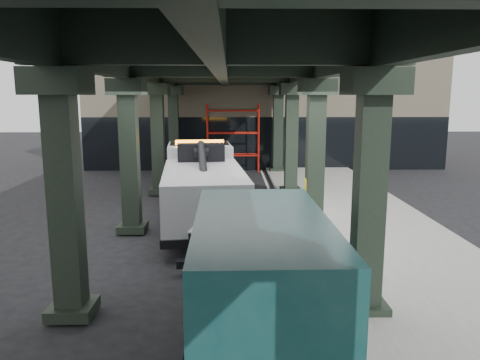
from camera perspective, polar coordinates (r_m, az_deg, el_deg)
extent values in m
plane|color=black|center=(13.77, -0.48, -8.74)|extent=(90.00, 90.00, 0.00)
cube|color=gray|center=(16.33, 15.50, -5.77)|extent=(5.00, 40.00, 0.15)
cube|color=silver|center=(15.78, 5.65, -6.26)|extent=(0.12, 38.00, 0.01)
cube|color=black|center=(9.64, 15.46, -2.02)|extent=(0.55, 0.55, 5.00)
cube|color=black|center=(9.43, 16.13, 11.46)|extent=(1.10, 1.10, 0.50)
cube|color=black|center=(10.37, 14.83, -14.65)|extent=(0.90, 0.90, 0.24)
cube|color=black|center=(15.40, 9.14, 2.74)|extent=(0.55, 0.55, 5.00)
cube|color=black|center=(15.27, 9.39, 11.14)|extent=(1.10, 1.10, 0.50)
cube|color=black|center=(15.87, 8.90, -5.59)|extent=(0.90, 0.90, 0.24)
cube|color=black|center=(21.29, 6.28, 4.88)|extent=(0.55, 0.55, 5.00)
cube|color=black|center=(21.20, 6.40, 10.95)|extent=(1.10, 1.10, 0.50)
cube|color=black|center=(21.63, 6.16, -1.25)|extent=(0.90, 0.90, 0.24)
cube|color=black|center=(27.23, 4.65, 6.09)|extent=(0.55, 0.55, 5.00)
cube|color=black|center=(27.16, 4.72, 10.83)|extent=(1.10, 1.10, 0.50)
cube|color=black|center=(27.50, 4.58, 1.26)|extent=(0.90, 0.90, 0.24)
cube|color=black|center=(9.79, -20.53, -2.12)|extent=(0.55, 0.55, 5.00)
cube|color=black|center=(9.59, -21.39, 11.13)|extent=(1.10, 1.10, 0.50)
cube|color=black|center=(10.51, -19.71, -14.57)|extent=(0.90, 0.90, 0.24)
cube|color=black|center=(15.49, -13.28, 2.64)|extent=(0.55, 0.55, 5.00)
cube|color=black|center=(15.37, -13.63, 10.98)|extent=(1.10, 1.10, 0.50)
cube|color=black|center=(15.96, -12.93, -5.64)|extent=(0.90, 0.90, 0.24)
cube|color=black|center=(21.36, -9.95, 4.81)|extent=(0.55, 0.55, 5.00)
cube|color=black|center=(21.27, -10.15, 10.85)|extent=(1.10, 1.10, 0.50)
cube|color=black|center=(21.70, -9.76, -1.30)|extent=(0.90, 0.90, 0.24)
cube|color=black|center=(27.28, -8.06, 6.03)|extent=(0.55, 0.55, 5.00)
cube|color=black|center=(27.21, -8.18, 10.76)|extent=(1.10, 1.10, 0.50)
cube|color=black|center=(27.55, -7.94, 1.21)|extent=(0.90, 0.90, 0.24)
cube|color=black|center=(15.30, 9.48, 14.13)|extent=(0.35, 32.00, 1.10)
cube|color=black|center=(15.40, -13.76, 13.96)|extent=(0.35, 32.00, 1.10)
cube|color=black|center=(15.06, -2.18, 14.32)|extent=(0.35, 32.00, 1.10)
cube|color=black|center=(15.12, -2.20, 16.97)|extent=(7.40, 32.00, 0.30)
cube|color=#C6B793|center=(33.09, 2.58, 9.46)|extent=(22.00, 10.00, 8.00)
cylinder|color=red|center=(28.06, -3.95, 5.20)|extent=(0.08, 0.08, 4.00)
cylinder|color=red|center=(27.27, -4.03, 5.05)|extent=(0.08, 0.08, 4.00)
cylinder|color=red|center=(28.08, 2.21, 5.22)|extent=(0.08, 0.08, 4.00)
cylinder|color=red|center=(27.28, 2.30, 5.07)|extent=(0.08, 0.08, 4.00)
cylinder|color=red|center=(28.14, -0.86, 3.19)|extent=(3.00, 0.08, 0.08)
cylinder|color=red|center=(28.00, -0.87, 5.83)|extent=(3.00, 0.08, 0.08)
cylinder|color=red|center=(27.93, -0.88, 8.49)|extent=(3.00, 0.08, 0.08)
cube|color=black|center=(16.34, -4.58, -3.02)|extent=(1.79, 7.92, 0.26)
cube|color=silver|center=(18.80, -4.93, 1.49)|extent=(2.69, 2.74, 1.89)
cube|color=silver|center=(19.97, -5.00, 0.49)|extent=(2.52, 0.97, 0.94)
cube|color=black|center=(18.98, -4.98, 3.18)|extent=(2.42, 1.58, 0.89)
cube|color=silver|center=(15.02, -4.44, -1.55)|extent=(3.00, 5.46, 1.47)
cube|color=orange|center=(18.46, -4.96, 4.61)|extent=(1.91, 0.47, 0.17)
cube|color=black|center=(16.92, -4.78, 3.38)|extent=(1.73, 0.79, 0.63)
cylinder|color=black|center=(15.09, -4.52, 1.53)|extent=(0.60, 3.67, 1.40)
cube|color=black|center=(12.72, -3.89, -8.65)|extent=(0.45, 1.49, 0.19)
cube|color=black|center=(12.05, -3.71, -10.02)|extent=(1.69, 0.42, 0.19)
cylinder|color=black|center=(19.29, -8.33, -1.51)|extent=(0.48, 1.18, 1.15)
cylinder|color=silver|center=(19.29, -8.33, -1.51)|extent=(0.47, 0.67, 0.63)
cylinder|color=black|center=(19.36, -1.50, -1.36)|extent=(0.48, 1.18, 1.15)
cylinder|color=silver|center=(19.36, -1.50, -1.36)|extent=(0.47, 0.67, 0.63)
cylinder|color=black|center=(15.93, -8.66, -4.05)|extent=(0.48, 1.18, 1.15)
cylinder|color=silver|center=(15.93, -8.66, -4.05)|extent=(0.47, 0.67, 0.63)
cylinder|color=black|center=(16.01, -0.37, -3.86)|extent=(0.48, 1.18, 1.15)
cylinder|color=silver|center=(16.01, -0.37, -3.86)|extent=(0.47, 0.67, 0.63)
cylinder|color=black|center=(14.61, -8.84, -5.37)|extent=(0.48, 1.18, 1.15)
cylinder|color=silver|center=(14.61, -8.84, -5.37)|extent=(0.47, 0.67, 0.63)
cylinder|color=black|center=(14.70, 0.21, -5.15)|extent=(0.48, 1.18, 1.15)
cylinder|color=silver|center=(14.70, 0.21, -5.15)|extent=(0.47, 0.67, 0.63)
cube|color=#113E3E|center=(11.09, 1.42, -8.01)|extent=(2.19, 1.19, 0.96)
cube|color=#113E3E|center=(8.20, 2.60, -11.61)|extent=(2.29, 4.81, 2.07)
cube|color=olive|center=(8.94, 2.34, -15.66)|extent=(2.34, 5.98, 0.37)
cube|color=black|center=(10.44, 1.57, -4.31)|extent=(2.08, 0.48, 0.89)
cube|color=black|center=(8.32, 2.46, -7.40)|extent=(2.31, 3.85, 0.58)
cube|color=silver|center=(11.76, 1.25, -9.12)|extent=(2.13, 0.15, 0.32)
cylinder|color=black|center=(11.22, -4.11, -10.87)|extent=(0.31, 0.90, 0.89)
cylinder|color=silver|center=(11.22, -4.11, -10.87)|extent=(0.35, 0.49, 0.49)
cylinder|color=black|center=(11.34, 6.89, -10.69)|extent=(0.31, 0.90, 0.89)
cylinder|color=silver|center=(11.34, 6.89, -10.69)|extent=(0.35, 0.49, 0.49)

